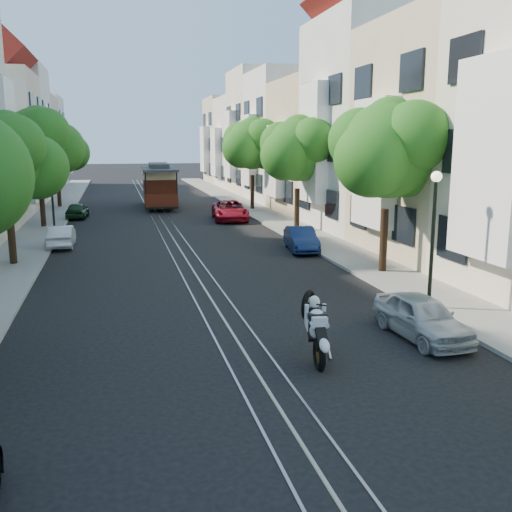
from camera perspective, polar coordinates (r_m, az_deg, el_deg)
ground at (r=39.59m, az=-9.54°, el=3.78°), size 200.00×200.00×0.00m
sidewalk_east at (r=40.76m, az=0.69°, el=4.23°), size 2.50×80.00×0.12m
sidewalk_west at (r=39.71m, az=-20.05°, el=3.35°), size 2.50×80.00×0.12m
rail_left at (r=39.55m, az=-10.34°, el=3.76°), size 0.06×80.00×0.02m
rail_slot at (r=39.59m, az=-9.54°, el=3.79°), size 0.06×80.00×0.02m
rail_right at (r=39.63m, az=-8.75°, el=3.82°), size 0.06×80.00×0.02m
lane_line at (r=39.59m, az=-9.54°, el=3.78°), size 0.08×80.00×0.01m
townhouses_east at (r=41.77m, az=7.01°, el=11.37°), size 7.75×72.00×12.00m
tree_e_b at (r=22.56m, az=13.18°, el=10.07°), size 4.93×4.08×6.68m
tree_e_c at (r=32.75m, az=4.32°, el=10.42°), size 4.84×3.99×6.52m
tree_e_d at (r=43.33m, az=-0.29°, el=11.03°), size 5.01×4.16×6.85m
tree_w_b at (r=25.48m, az=-23.68°, el=8.78°), size 4.72×3.87×6.27m
tree_w_c at (r=36.36m, az=-20.90°, el=10.55°), size 5.13×4.28×7.09m
tree_w_d at (r=47.31m, az=-19.30°, el=10.11°), size 4.84×3.99×6.52m
lamp_east at (r=17.88m, az=17.36°, el=3.50°), size 0.32×0.32×4.16m
lamp_west at (r=33.39m, az=-19.79°, el=6.79°), size 0.32×0.32×4.16m
sportbike_rider at (r=13.65m, az=5.93°, el=-6.83°), size 0.69×2.04×1.60m
cable_car at (r=46.05m, az=-9.66°, el=7.16°), size 2.84×8.29×3.15m
parked_car_e_near at (r=15.79m, az=16.25°, el=-5.86°), size 1.52×3.47×1.16m
parked_car_e_mid at (r=27.21m, az=4.54°, el=1.69°), size 1.64×3.58×1.14m
parked_car_e_far at (r=37.87m, az=-2.63°, el=4.57°), size 2.60×4.87×1.30m
parked_car_w_mid at (r=29.78m, az=-18.87°, el=1.89°), size 1.14×3.28×1.08m
parked_car_w_far at (r=40.56m, az=-17.44°, el=4.37°), size 1.55×3.29×1.09m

